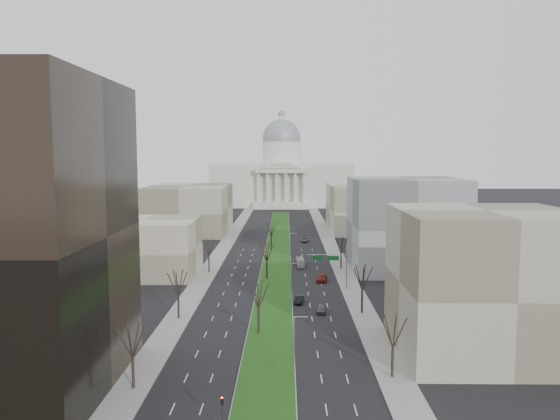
# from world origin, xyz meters

# --- Properties ---
(ground) EXTENTS (600.00, 600.00, 0.00)m
(ground) POSITION_xyz_m (0.00, 120.00, 0.00)
(ground) COLOR black
(ground) RESTS_ON ground
(median) EXTENTS (8.00, 222.03, 0.20)m
(median) POSITION_xyz_m (0.00, 118.99, 0.10)
(median) COLOR #999993
(median) RESTS_ON ground
(sidewalk_left) EXTENTS (5.00, 330.00, 0.15)m
(sidewalk_left) POSITION_xyz_m (-17.50, 95.00, 0.07)
(sidewalk_left) COLOR gray
(sidewalk_left) RESTS_ON ground
(sidewalk_right) EXTENTS (5.00, 330.00, 0.15)m
(sidewalk_right) POSITION_xyz_m (17.50, 95.00, 0.07)
(sidewalk_right) COLOR gray
(sidewalk_right) RESTS_ON ground
(capitol) EXTENTS (80.00, 46.00, 55.00)m
(capitol) POSITION_xyz_m (0.00, 269.59, 16.31)
(capitol) COLOR beige
(capitol) RESTS_ON ground
(building_beige_left) EXTENTS (26.00, 22.00, 14.00)m
(building_beige_left) POSITION_xyz_m (-33.00, 85.00, 7.00)
(building_beige_left) COLOR gray
(building_beige_left) RESTS_ON ground
(building_tan_right) EXTENTS (26.00, 24.00, 22.00)m
(building_tan_right) POSITION_xyz_m (33.00, 32.00, 11.00)
(building_tan_right) COLOR gray
(building_tan_right) RESTS_ON ground
(building_grey_right) EXTENTS (28.00, 26.00, 24.00)m
(building_grey_right) POSITION_xyz_m (34.00, 92.00, 12.00)
(building_grey_right) COLOR slate
(building_grey_right) RESTS_ON ground
(building_far_left) EXTENTS (30.00, 40.00, 18.00)m
(building_far_left) POSITION_xyz_m (-35.00, 160.00, 9.00)
(building_far_left) COLOR gray
(building_far_left) RESTS_ON ground
(building_far_right) EXTENTS (30.00, 40.00, 18.00)m
(building_far_right) POSITION_xyz_m (35.00, 165.00, 9.00)
(building_far_right) COLOR gray
(building_far_right) RESTS_ON ground
(tree_left_near) EXTENTS (5.10, 5.10, 9.18)m
(tree_left_near) POSITION_xyz_m (-17.20, 18.00, 6.61)
(tree_left_near) COLOR black
(tree_left_near) RESTS_ON ground
(tree_left_mid) EXTENTS (5.40, 5.40, 9.72)m
(tree_left_mid) POSITION_xyz_m (-17.20, 48.00, 7.00)
(tree_left_mid) COLOR black
(tree_left_mid) RESTS_ON ground
(tree_left_far) EXTENTS (5.28, 5.28, 9.50)m
(tree_left_far) POSITION_xyz_m (-17.20, 88.00, 6.84)
(tree_left_far) COLOR black
(tree_left_far) RESTS_ON ground
(tree_right_near) EXTENTS (5.16, 5.16, 9.29)m
(tree_right_near) POSITION_xyz_m (17.20, 22.00, 6.69)
(tree_right_near) COLOR black
(tree_right_near) RESTS_ON ground
(tree_right_mid) EXTENTS (5.52, 5.52, 9.94)m
(tree_right_mid) POSITION_xyz_m (17.20, 52.00, 7.16)
(tree_right_mid) COLOR black
(tree_right_mid) RESTS_ON ground
(tree_right_far) EXTENTS (5.04, 5.04, 9.07)m
(tree_right_far) POSITION_xyz_m (17.20, 92.00, 6.53)
(tree_right_far) COLOR black
(tree_right_far) RESTS_ON ground
(tree_median_a) EXTENTS (5.40, 5.40, 9.72)m
(tree_median_a) POSITION_xyz_m (-2.00, 40.00, 7.00)
(tree_median_a) COLOR black
(tree_median_a) RESTS_ON ground
(tree_median_b) EXTENTS (5.40, 5.40, 9.72)m
(tree_median_b) POSITION_xyz_m (-2.00, 80.00, 7.00)
(tree_median_b) COLOR black
(tree_median_b) RESTS_ON ground
(tree_median_c) EXTENTS (5.40, 5.40, 9.72)m
(tree_median_c) POSITION_xyz_m (-2.00, 120.00, 7.00)
(tree_median_c) COLOR black
(tree_median_c) RESTS_ON ground
(streetlamp_median_a) EXTENTS (1.90, 0.20, 9.16)m
(streetlamp_median_a) POSITION_xyz_m (3.76, 20.00, 4.81)
(streetlamp_median_a) COLOR gray
(streetlamp_median_a) RESTS_ON ground
(streetlamp_median_b) EXTENTS (1.90, 0.20, 9.16)m
(streetlamp_median_b) POSITION_xyz_m (3.76, 55.00, 4.81)
(streetlamp_median_b) COLOR gray
(streetlamp_median_b) RESTS_ON ground
(streetlamp_median_c) EXTENTS (1.90, 0.20, 9.16)m
(streetlamp_median_c) POSITION_xyz_m (3.76, 95.00, 4.81)
(streetlamp_median_c) COLOR gray
(streetlamp_median_c) RESTS_ON ground
(traffic_signal_median) EXTENTS (0.32, 0.41, 4.30)m
(traffic_signal_median) POSITION_xyz_m (-4.30, 6.93, 2.79)
(traffic_signal_median) COLOR #2D2D30
(traffic_signal_median) RESTS_ON ground
(mast_arm_signs) EXTENTS (9.12, 0.24, 8.09)m
(mast_arm_signs) POSITION_xyz_m (13.49, 70.03, 6.11)
(mast_arm_signs) COLOR gray
(mast_arm_signs) RESTS_ON ground
(car_grey_near) EXTENTS (2.00, 4.42, 1.47)m
(car_grey_near) POSITION_xyz_m (9.39, 52.44, 0.74)
(car_grey_near) COLOR #52565A
(car_grey_near) RESTS_ON ground
(car_black) EXTENTS (2.18, 4.63, 1.47)m
(car_black) POSITION_xyz_m (5.36, 59.08, 0.73)
(car_black) COLOR black
(car_black) RESTS_ON ground
(car_red) EXTENTS (3.05, 5.91, 1.64)m
(car_red) POSITION_xyz_m (11.23, 78.14, 0.82)
(car_red) COLOR maroon
(car_red) RESTS_ON ground
(car_grey_far) EXTENTS (2.75, 5.50, 1.50)m
(car_grey_far) POSITION_xyz_m (9.05, 136.30, 0.75)
(car_grey_far) COLOR #4F5357
(car_grey_far) RESTS_ON ground
(box_van) EXTENTS (2.19, 7.97, 2.20)m
(box_van) POSITION_xyz_m (6.53, 95.52, 1.10)
(box_van) COLOR silver
(box_van) RESTS_ON ground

